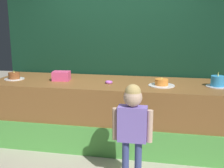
% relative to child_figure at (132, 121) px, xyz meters
% --- Properties ---
extents(ground_plane, '(12.00, 12.00, 0.00)m').
position_rel_child_figure_xyz_m(ground_plane, '(-0.46, 0.53, -0.74)').
color(ground_plane, '#BCB29E').
extents(stage_platform, '(3.49, 1.10, 0.92)m').
position_rel_child_figure_xyz_m(stage_platform, '(-0.46, 1.06, -0.28)').
color(stage_platform, brown).
rests_on(stage_platform, ground_plane).
extents(curtain_backdrop, '(3.84, 0.08, 2.85)m').
position_rel_child_figure_xyz_m(curtain_backdrop, '(-0.46, 1.71, 0.69)').
color(curtain_backdrop, '#113823').
rests_on(curtain_backdrop, ground_plane).
extents(child_figure, '(0.44, 0.20, 1.14)m').
position_rel_child_figure_xyz_m(child_figure, '(0.00, 0.00, 0.00)').
color(child_figure, '#3F4C8C').
rests_on(child_figure, ground_plane).
extents(pink_box, '(0.27, 0.21, 0.14)m').
position_rel_child_figure_xyz_m(pink_box, '(-1.20, 1.03, 0.26)').
color(pink_box, '#ED4E84').
rests_on(pink_box, stage_platform).
extents(donut, '(0.11, 0.11, 0.04)m').
position_rel_child_figure_xyz_m(donut, '(-0.46, 0.97, 0.20)').
color(donut, '#CC66D8').
rests_on(donut, stage_platform).
extents(cake_left, '(0.30, 0.30, 0.14)m').
position_rel_child_figure_xyz_m(cake_left, '(-1.95, 0.98, 0.23)').
color(cake_left, white).
rests_on(cake_left, stage_platform).
extents(cake_center, '(0.36, 0.36, 0.13)m').
position_rel_child_figure_xyz_m(cake_center, '(0.28, 0.96, 0.22)').
color(cake_center, white).
rests_on(cake_center, stage_platform).
extents(cake_right, '(0.30, 0.30, 0.21)m').
position_rel_child_figure_xyz_m(cake_right, '(1.02, 1.04, 0.25)').
color(cake_right, silver).
rests_on(cake_right, stage_platform).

